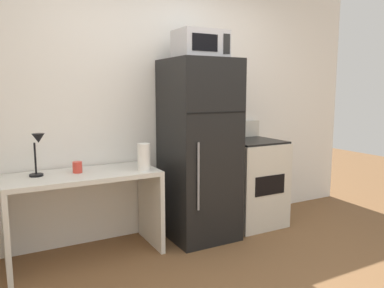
{
  "coord_description": "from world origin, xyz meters",
  "views": [
    {
      "loc": [
        -1.56,
        -1.84,
        1.45
      ],
      "look_at": [
        0.03,
        1.1,
        0.97
      ],
      "focal_mm": 35.07,
      "sensor_mm": 36.0,
      "label": 1
    }
  ],
  "objects_px": {
    "refrigerator": "(199,150)",
    "oven_range": "(251,182)",
    "desk": "(84,198)",
    "paper_towel_roll": "(144,157)",
    "coffee_mug": "(77,167)",
    "desk_lamp": "(38,147)",
    "microwave": "(200,45)"
  },
  "relations": [
    {
      "from": "refrigerator",
      "to": "microwave",
      "type": "distance_m",
      "value": 1.0
    },
    {
      "from": "desk",
      "to": "oven_range",
      "type": "distance_m",
      "value": 1.79
    },
    {
      "from": "paper_towel_roll",
      "to": "desk",
      "type": "bearing_deg",
      "value": 163.32
    },
    {
      "from": "desk",
      "to": "coffee_mug",
      "type": "bearing_deg",
      "value": 131.29
    },
    {
      "from": "paper_towel_roll",
      "to": "refrigerator",
      "type": "relative_size",
      "value": 0.14
    },
    {
      "from": "desk",
      "to": "refrigerator",
      "type": "bearing_deg",
      "value": -2.29
    },
    {
      "from": "desk",
      "to": "refrigerator",
      "type": "relative_size",
      "value": 0.73
    },
    {
      "from": "desk_lamp",
      "to": "refrigerator",
      "type": "height_order",
      "value": "refrigerator"
    },
    {
      "from": "desk_lamp",
      "to": "oven_range",
      "type": "relative_size",
      "value": 0.32
    },
    {
      "from": "oven_range",
      "to": "microwave",
      "type": "bearing_deg",
      "value": -175.52
    },
    {
      "from": "coffee_mug",
      "to": "oven_range",
      "type": "relative_size",
      "value": 0.09
    },
    {
      "from": "coffee_mug",
      "to": "refrigerator",
      "type": "relative_size",
      "value": 0.05
    },
    {
      "from": "paper_towel_roll",
      "to": "microwave",
      "type": "height_order",
      "value": "microwave"
    },
    {
      "from": "desk",
      "to": "oven_range",
      "type": "bearing_deg",
      "value": -0.41
    },
    {
      "from": "desk_lamp",
      "to": "microwave",
      "type": "bearing_deg",
      "value": -4.63
    },
    {
      "from": "desk",
      "to": "coffee_mug",
      "type": "xyz_separation_m",
      "value": [
        -0.04,
        0.04,
        0.27
      ]
    },
    {
      "from": "desk",
      "to": "paper_towel_roll",
      "type": "bearing_deg",
      "value": -16.68
    },
    {
      "from": "paper_towel_roll",
      "to": "refrigerator",
      "type": "xyz_separation_m",
      "value": [
        0.61,
        0.1,
        0.0
      ]
    },
    {
      "from": "coffee_mug",
      "to": "desk",
      "type": "bearing_deg",
      "value": -48.71
    },
    {
      "from": "coffee_mug",
      "to": "microwave",
      "type": "height_order",
      "value": "microwave"
    },
    {
      "from": "microwave",
      "to": "oven_range",
      "type": "bearing_deg",
      "value": 4.48
    },
    {
      "from": "coffee_mug",
      "to": "microwave",
      "type": "distance_m",
      "value": 1.57
    },
    {
      "from": "desk",
      "to": "refrigerator",
      "type": "height_order",
      "value": "refrigerator"
    },
    {
      "from": "coffee_mug",
      "to": "oven_range",
      "type": "height_order",
      "value": "oven_range"
    },
    {
      "from": "paper_towel_roll",
      "to": "microwave",
      "type": "relative_size",
      "value": 0.52
    },
    {
      "from": "coffee_mug",
      "to": "paper_towel_roll",
      "type": "distance_m",
      "value": 0.57
    },
    {
      "from": "desk",
      "to": "microwave",
      "type": "height_order",
      "value": "microwave"
    },
    {
      "from": "paper_towel_roll",
      "to": "refrigerator",
      "type": "height_order",
      "value": "refrigerator"
    },
    {
      "from": "desk",
      "to": "microwave",
      "type": "distance_m",
      "value": 1.74
    },
    {
      "from": "refrigerator",
      "to": "oven_range",
      "type": "relative_size",
      "value": 1.58
    },
    {
      "from": "desk",
      "to": "coffee_mug",
      "type": "height_order",
      "value": "coffee_mug"
    },
    {
      "from": "desk",
      "to": "refrigerator",
      "type": "xyz_separation_m",
      "value": [
        1.11,
        -0.04,
        0.34
      ]
    }
  ]
}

